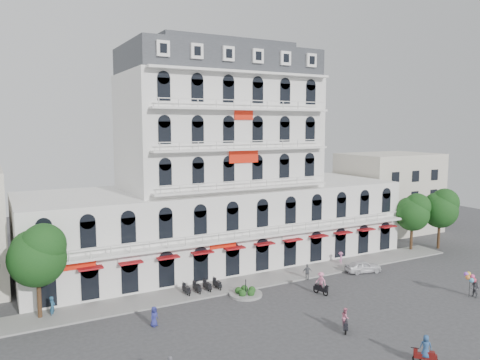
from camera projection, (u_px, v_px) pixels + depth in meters
name	position (u px, v px, depth m)	size (l,w,h in m)	color
ground	(308.00, 311.00, 41.22)	(120.00, 120.00, 0.00)	#38383A
sidewalk	(257.00, 281.00, 49.08)	(53.00, 4.00, 0.16)	gray
main_building	(219.00, 179.00, 55.78)	(45.00, 15.00, 25.80)	silver
flank_building_east	(389.00, 192.00, 72.13)	(14.00, 10.00, 12.00)	beige
traffic_island	(246.00, 293.00, 45.02)	(3.20, 3.20, 1.60)	gray
parked_scooter_row	(202.00, 292.00, 45.92)	(4.40, 1.80, 1.10)	black
tree_west_inner	(38.00, 254.00, 38.97)	(4.76, 4.76, 8.25)	#382314
tree_east_inner	(413.00, 211.00, 60.66)	(4.40, 4.37, 7.57)	#382314
tree_east_outer	(440.00, 207.00, 61.63)	(4.65, 4.65, 8.05)	#382314
parked_car	(363.00, 266.00, 52.07)	(1.61, 4.00, 1.36)	silver
rider_southwest	(345.00, 320.00, 37.11)	(1.19, 1.43, 1.97)	black
rider_east	(426.00, 350.00, 32.07)	(1.31, 1.31, 2.08)	maroon
rider_center	(321.00, 282.00, 45.21)	(0.98, 1.66, 2.26)	black
pedestrian_left	(154.00, 316.00, 38.12)	(0.81, 0.53, 1.65)	navy
pedestrian_mid	(307.00, 272.00, 49.56)	(1.00, 0.42, 1.70)	slate
pedestrian_right	(341.00, 258.00, 54.95)	(0.99, 0.57, 1.53)	#C96AA1
pedestrian_far	(52.00, 306.00, 40.00)	(0.66, 0.43, 1.81)	#265272
balloon_vendor	(474.00, 285.00, 44.38)	(1.35, 1.30, 2.45)	#56575E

